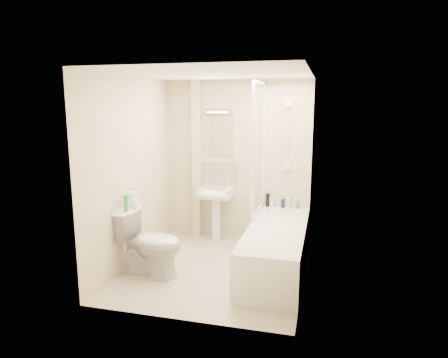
# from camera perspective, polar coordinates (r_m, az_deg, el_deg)

# --- Properties ---
(floor) EXTENTS (2.50, 2.50, 0.00)m
(floor) POSITION_cam_1_polar(r_m,az_deg,el_deg) (5.18, -1.30, -12.68)
(floor) COLOR beige
(floor) RESTS_ON ground
(wall_back) EXTENTS (2.20, 0.02, 2.40)m
(wall_back) POSITION_cam_1_polar(r_m,az_deg,el_deg) (6.03, 1.88, 2.55)
(wall_back) COLOR beige
(wall_back) RESTS_ON ground
(wall_left) EXTENTS (0.02, 2.50, 2.40)m
(wall_left) POSITION_cam_1_polar(r_m,az_deg,el_deg) (5.24, -13.03, 1.02)
(wall_left) COLOR beige
(wall_left) RESTS_ON ground
(wall_right) EXTENTS (0.02, 2.50, 2.40)m
(wall_right) POSITION_cam_1_polar(r_m,az_deg,el_deg) (4.66, 11.77, -0.13)
(wall_right) COLOR beige
(wall_right) RESTS_ON ground
(ceiling) EXTENTS (2.20, 2.50, 0.02)m
(ceiling) POSITION_cam_1_polar(r_m,az_deg,el_deg) (4.76, -1.43, 14.83)
(ceiling) COLOR white
(ceiling) RESTS_ON wall_back
(tile_back) EXTENTS (0.70, 0.01, 1.75)m
(tile_back) POSITION_cam_1_polar(r_m,az_deg,el_deg) (5.87, 9.05, 4.42)
(tile_back) COLOR beige
(tile_back) RESTS_ON wall_back
(tile_right) EXTENTS (0.01, 2.10, 1.75)m
(tile_right) POSITION_cam_1_polar(r_m,az_deg,el_deg) (4.82, 11.85, 2.94)
(tile_right) COLOR beige
(tile_right) RESTS_ON wall_right
(pipe_boxing) EXTENTS (0.12, 0.12, 2.40)m
(pipe_boxing) POSITION_cam_1_polar(r_m,az_deg,el_deg) (6.13, -3.91, 2.68)
(pipe_boxing) COLOR beige
(pipe_boxing) RESTS_ON ground
(splashback) EXTENTS (0.60, 0.02, 0.30)m
(splashback) POSITION_cam_1_polar(r_m,az_deg,el_deg) (6.11, -0.76, 1.06)
(splashback) COLOR beige
(splashback) RESTS_ON wall_back
(mirror) EXTENTS (0.46, 0.01, 0.60)m
(mirror) POSITION_cam_1_polar(r_m,az_deg,el_deg) (6.04, -0.78, 6.20)
(mirror) COLOR white
(mirror) RESTS_ON wall_back
(strip_light) EXTENTS (0.42, 0.07, 0.07)m
(strip_light) POSITION_cam_1_polar(r_m,az_deg,el_deg) (6.00, -0.85, 9.71)
(strip_light) COLOR silver
(strip_light) RESTS_ON wall_back
(bathtub) EXTENTS (0.70, 2.10, 0.55)m
(bathtub) POSITION_cam_1_polar(r_m,az_deg,el_deg) (5.12, 7.52, -9.58)
(bathtub) COLOR white
(bathtub) RESTS_ON ground
(shower_screen) EXTENTS (0.04, 0.92, 1.80)m
(shower_screen) POSITION_cam_1_polar(r_m,az_deg,el_deg) (5.48, 4.95, 4.32)
(shower_screen) COLOR white
(shower_screen) RESTS_ON bathtub
(shower_fixture) EXTENTS (0.10, 0.16, 0.99)m
(shower_fixture) POSITION_cam_1_polar(r_m,az_deg,el_deg) (5.81, 9.03, 5.55)
(shower_fixture) COLOR white
(shower_fixture) RESTS_ON wall_back
(pedestal_sink) EXTENTS (0.48, 0.46, 0.93)m
(pedestal_sink) POSITION_cam_1_polar(r_m,az_deg,el_deg) (5.98, -1.32, -2.89)
(pedestal_sink) COLOR white
(pedestal_sink) RESTS_ON ground
(bottle_black_a) EXTENTS (0.06, 0.06, 0.20)m
(bottle_black_a) POSITION_cam_1_polar(r_m,az_deg,el_deg) (5.96, 6.26, -3.00)
(bottle_black_a) COLOR black
(bottle_black_a) RESTS_ON bathtub
(bottle_white_a) EXTENTS (0.06, 0.06, 0.16)m
(bottle_white_a) POSITION_cam_1_polar(r_m,az_deg,el_deg) (5.96, 6.80, -3.19)
(bottle_white_a) COLOR silver
(bottle_white_a) RESTS_ON bathtub
(bottle_blue) EXTENTS (0.06, 0.06, 0.13)m
(bottle_blue) POSITION_cam_1_polar(r_m,az_deg,el_deg) (5.94, 8.40, -3.45)
(bottle_blue) COLOR #121850
(bottle_blue) RESTS_ON bathtub
(bottle_cream) EXTENTS (0.05, 0.05, 0.16)m
(bottle_cream) POSITION_cam_1_polar(r_m,az_deg,el_deg) (5.93, 9.14, -3.31)
(bottle_cream) COLOR beige
(bottle_cream) RESTS_ON bathtub
(bottle_white_b) EXTENTS (0.05, 0.05, 0.13)m
(bottle_white_b) POSITION_cam_1_polar(r_m,az_deg,el_deg) (5.93, 10.07, -3.52)
(bottle_white_b) COLOR silver
(bottle_white_b) RESTS_ON bathtub
(bottle_green) EXTENTS (0.06, 0.06, 0.09)m
(bottle_green) POSITION_cam_1_polar(r_m,az_deg,el_deg) (5.93, 10.48, -3.72)
(bottle_green) COLOR green
(bottle_green) RESTS_ON bathtub
(toilet) EXTENTS (0.59, 0.88, 0.81)m
(toilet) POSITION_cam_1_polar(r_m,az_deg,el_deg) (4.97, -10.56, -8.90)
(toilet) COLOR white
(toilet) RESTS_ON ground
(toilet_roll_lower) EXTENTS (0.11, 0.11, 0.10)m
(toilet_roll_lower) POSITION_cam_1_polar(r_m,az_deg,el_deg) (4.99, -12.71, -3.45)
(toilet_roll_lower) COLOR white
(toilet_roll_lower) RESTS_ON toilet
(toilet_roll_upper) EXTENTS (0.12, 0.12, 0.10)m
(toilet_roll_upper) POSITION_cam_1_polar(r_m,az_deg,el_deg) (4.98, -13.12, -2.33)
(toilet_roll_upper) COLOR white
(toilet_roll_upper) RESTS_ON toilet_roll_lower
(green_bottle) EXTENTS (0.06, 0.06, 0.19)m
(green_bottle) POSITION_cam_1_polar(r_m,az_deg,el_deg) (4.85, -13.80, -3.33)
(green_bottle) COLOR green
(green_bottle) RESTS_ON toilet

